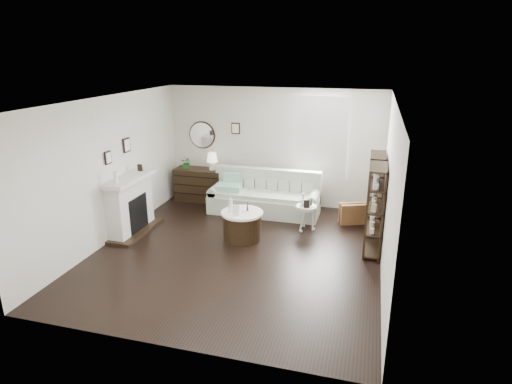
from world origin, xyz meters
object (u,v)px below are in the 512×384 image
(dresser, at_px, (200,184))
(drum_table, at_px, (242,225))
(sofa, at_px, (265,199))
(pedestal_table, at_px, (306,208))

(dresser, relative_size, drum_table, 1.46)
(sofa, relative_size, drum_table, 3.04)
(pedestal_table, bearing_deg, drum_table, -145.81)
(dresser, xyz_separation_m, pedestal_table, (2.78, -1.17, 0.09))
(sofa, distance_m, pedestal_table, 1.32)
(sofa, distance_m, dresser, 1.77)
(dresser, bearing_deg, pedestal_table, -22.82)
(dresser, bearing_deg, drum_table, -49.15)
(drum_table, bearing_deg, sofa, 87.80)
(drum_table, relative_size, pedestal_table, 1.54)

